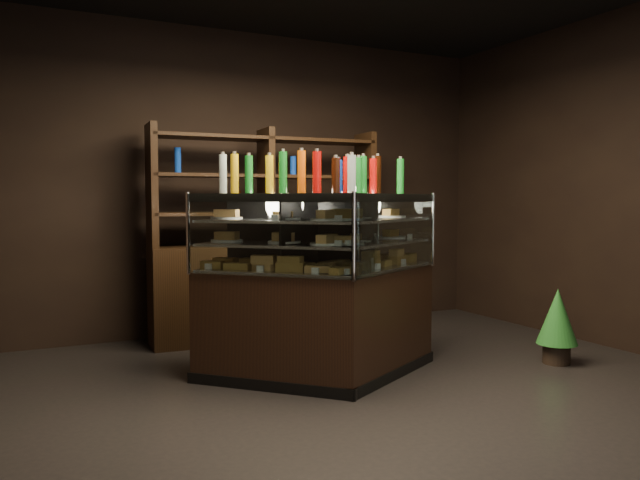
# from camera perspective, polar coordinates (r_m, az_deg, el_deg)

# --- Properties ---
(ground) EXTENTS (5.00, 5.00, 0.00)m
(ground) POSITION_cam_1_polar(r_m,az_deg,el_deg) (4.40, 6.92, -13.90)
(ground) COLOR black
(ground) RESTS_ON ground
(room_shell) EXTENTS (5.02, 5.02, 3.01)m
(room_shell) POSITION_cam_1_polar(r_m,az_deg,el_deg) (4.24, 7.12, 11.98)
(room_shell) COLOR black
(room_shell) RESTS_ON ground
(display_case) EXTENTS (1.98, 1.35, 1.38)m
(display_case) POSITION_cam_1_polar(r_m,az_deg,el_deg) (4.70, 0.34, -6.89)
(display_case) COLOR black
(display_case) RESTS_ON ground
(food_display) EXTENTS (1.64, 0.94, 0.43)m
(food_display) POSITION_cam_1_polar(r_m,az_deg,el_deg) (4.62, 0.37, -0.05)
(food_display) COLOR gold
(food_display) RESTS_ON display_case
(bottles_top) EXTENTS (1.47, 0.80, 0.30)m
(bottles_top) POSITION_cam_1_polar(r_m,az_deg,el_deg) (4.62, 0.33, 6.01)
(bottles_top) COLOR black
(bottles_top) RESTS_ON display_case
(potted_conifer) EXTENTS (0.32, 0.32, 0.69)m
(potted_conifer) POSITION_cam_1_polar(r_m,az_deg,el_deg) (5.42, 20.89, -6.44)
(potted_conifer) COLOR black
(potted_conifer) RESTS_ON ground
(back_shelving) EXTENTS (2.20, 0.52, 2.00)m
(back_shelving) POSITION_cam_1_polar(r_m,az_deg,el_deg) (6.01, -4.92, -3.17)
(back_shelving) COLOR black
(back_shelving) RESTS_ON ground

